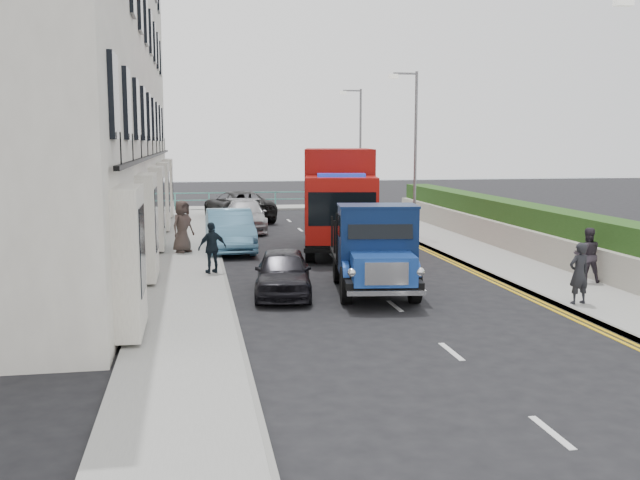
{
  "coord_description": "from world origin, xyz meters",
  "views": [
    {
      "loc": [
        -4.94,
        -14.92,
        4.09
      ],
      "look_at": [
        -1.49,
        4.35,
        1.4
      ],
      "focal_mm": 40.0,
      "sensor_mm": 36.0,
      "label": 1
    }
  ],
  "objects_px": {
    "lamp_far": "(358,144)",
    "parked_car_front": "(283,272)",
    "lamp_mid": "(413,144)",
    "pedestrian_east_near": "(579,273)",
    "bedford_lorry": "(376,255)",
    "red_lorry": "(339,196)"
  },
  "relations": [
    {
      "from": "lamp_mid",
      "to": "parked_car_front",
      "type": "height_order",
      "value": "lamp_mid"
    },
    {
      "from": "lamp_far",
      "to": "parked_car_front",
      "type": "height_order",
      "value": "lamp_far"
    },
    {
      "from": "red_lorry",
      "to": "pedestrian_east_near",
      "type": "relative_size",
      "value": 4.99
    },
    {
      "from": "lamp_far",
      "to": "red_lorry",
      "type": "relative_size",
      "value": 0.92
    },
    {
      "from": "lamp_far",
      "to": "bedford_lorry",
      "type": "bearing_deg",
      "value": -101.82
    },
    {
      "from": "lamp_far",
      "to": "bedford_lorry",
      "type": "xyz_separation_m",
      "value": [
        -4.35,
        -20.77,
        -2.88
      ]
    },
    {
      "from": "lamp_far",
      "to": "parked_car_front",
      "type": "distance_m",
      "value": 21.57
    },
    {
      "from": "lamp_mid",
      "to": "pedestrian_east_near",
      "type": "bearing_deg",
      "value": -89.02
    },
    {
      "from": "lamp_far",
      "to": "pedestrian_east_near",
      "type": "height_order",
      "value": "lamp_far"
    },
    {
      "from": "red_lorry",
      "to": "pedestrian_east_near",
      "type": "xyz_separation_m",
      "value": [
        3.87,
        -10.66,
        -1.16
      ]
    },
    {
      "from": "lamp_far",
      "to": "pedestrian_east_near",
      "type": "distance_m",
      "value": 23.23
    },
    {
      "from": "parked_car_front",
      "to": "lamp_mid",
      "type": "bearing_deg",
      "value": 63.81
    },
    {
      "from": "red_lorry",
      "to": "parked_car_front",
      "type": "bearing_deg",
      "value": -101.89
    },
    {
      "from": "red_lorry",
      "to": "lamp_far",
      "type": "bearing_deg",
      "value": 83.43
    },
    {
      "from": "bedford_lorry",
      "to": "red_lorry",
      "type": "distance_m",
      "value": 8.48
    },
    {
      "from": "lamp_far",
      "to": "bedford_lorry",
      "type": "distance_m",
      "value": 21.42
    },
    {
      "from": "lamp_far",
      "to": "bedford_lorry",
      "type": "height_order",
      "value": "lamp_far"
    },
    {
      "from": "bedford_lorry",
      "to": "pedestrian_east_near",
      "type": "bearing_deg",
      "value": -18.69
    },
    {
      "from": "lamp_far",
      "to": "lamp_mid",
      "type": "bearing_deg",
      "value": -90.0
    },
    {
      "from": "lamp_mid",
      "to": "red_lorry",
      "type": "relative_size",
      "value": 0.92
    },
    {
      "from": "lamp_mid",
      "to": "parked_car_front",
      "type": "relative_size",
      "value": 1.91
    },
    {
      "from": "bedford_lorry",
      "to": "lamp_far",
      "type": "bearing_deg",
      "value": 85.71
    }
  ]
}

